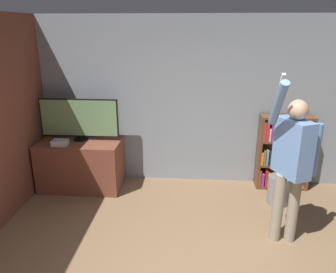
{
  "coord_description": "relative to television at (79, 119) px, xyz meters",
  "views": [
    {
      "loc": [
        -0.03,
        -2.25,
        2.51
      ],
      "look_at": [
        -0.35,
        1.85,
        1.13
      ],
      "focal_mm": 35.0,
      "sensor_mm": 36.0,
      "label": 1
    }
  ],
  "objects": [
    {
      "name": "wall_back",
      "position": [
        1.81,
        0.35,
        0.22
      ],
      "size": [
        6.99,
        0.06,
        2.7
      ],
      "color": "gray",
      "rests_on": "ground_plane"
    },
    {
      "name": "person",
      "position": [
        2.92,
        -1.3,
        -0.05
      ],
      "size": [
        0.59,
        0.58,
        2.08
      ],
      "rotation": [
        0.0,
        0.0,
        -1.15
      ],
      "color": "gray",
      "rests_on": "ground_plane"
    },
    {
      "name": "tv_ledge",
      "position": [
        0.0,
        -0.08,
        -0.74
      ],
      "size": [
        1.29,
        0.71,
        0.78
      ],
      "color": "brown",
      "rests_on": "ground_plane"
    },
    {
      "name": "waste_bin",
      "position": [
        3.08,
        -0.39,
        -0.92
      ],
      "size": [
        0.32,
        0.32,
        0.43
      ],
      "color": "gray",
      "rests_on": "ground_plane"
    },
    {
      "name": "bookshelf",
      "position": [
        3.17,
        0.17,
        -0.53
      ],
      "size": [
        0.81,
        0.28,
        1.21
      ],
      "color": "brown",
      "rests_on": "ground_plane"
    },
    {
      "name": "television",
      "position": [
        0.0,
        0.0,
        0.0
      ],
      "size": [
        1.24,
        0.22,
        0.67
      ],
      "color": "black",
      "rests_on": "tv_ledge"
    },
    {
      "name": "game_console",
      "position": [
        -0.23,
        -0.29,
        -0.31
      ],
      "size": [
        0.23,
        0.17,
        0.09
      ],
      "color": "silver",
      "rests_on": "tv_ledge"
    }
  ]
}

